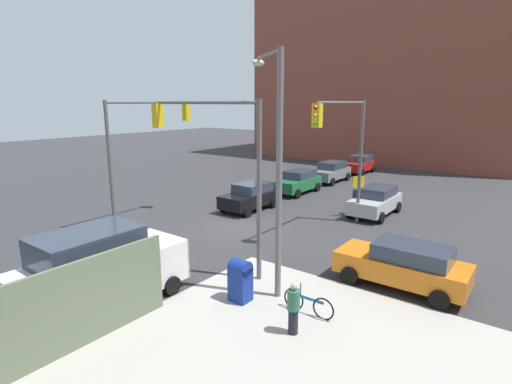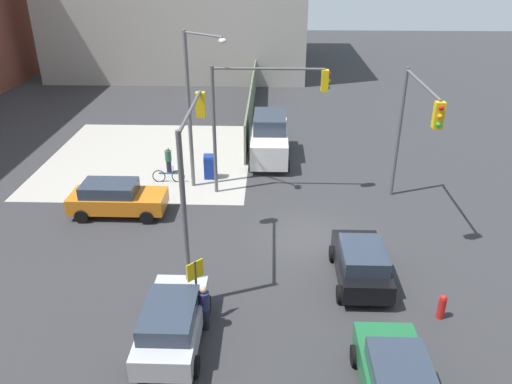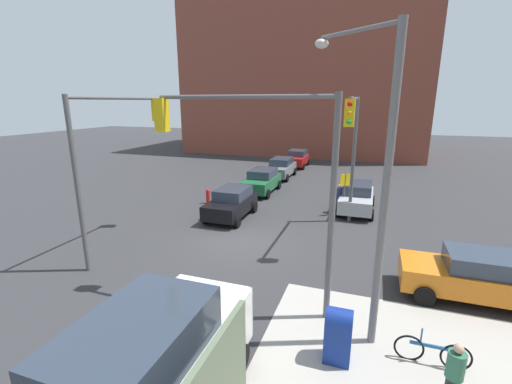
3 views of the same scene
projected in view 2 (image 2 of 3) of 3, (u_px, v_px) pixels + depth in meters
The scene contains 18 objects.
ground_plane at pixel (309, 239), 21.77m from camera, with size 120.00×120.00×0.00m, color #333335.
sidewalk_corner at pixel (150, 158), 30.09m from camera, with size 12.00×12.00×0.01m, color #ADA89E.
construction_fence at pixel (252, 95), 38.26m from camera, with size 21.79×0.12×2.40m, color #607056.
traffic_signal_nw_corner at pixel (192, 162), 17.62m from camera, with size 5.28×0.36×6.50m.
traffic_signal_se_corner at pixel (413, 121), 21.74m from camera, with size 5.50×0.36×6.50m.
traffic_signal_ne_corner at pixel (258, 105), 23.81m from camera, with size 0.36×5.62×6.50m.
street_lamp_corner at pixel (194, 101), 24.30m from camera, with size 1.83×2.19×8.00m.
warning_sign_two_way at pixel (196, 281), 16.33m from camera, with size 0.48×0.48×2.40m.
mailbox_blue at pixel (210, 165), 27.13m from camera, with size 0.56×0.64×1.43m.
fire_hydrant at pixel (442, 306), 16.95m from camera, with size 0.26×0.26×0.94m.
hatchback_green at pixel (398, 382), 13.54m from camera, with size 4.12×2.02×1.62m.
sedan_silver at pixel (172, 322), 15.72m from camera, with size 4.17×2.02×1.62m.
sedan_black at pixel (361, 263), 18.65m from camera, with size 3.87×2.02×1.62m.
hatchback_orange at pixel (116, 198), 23.43m from camera, with size 2.02×4.43×1.62m.
van_white_delivery at pixel (269, 138), 29.49m from camera, with size 5.40×2.32×2.62m.
pedestrian_crossing at pixel (204, 307), 16.30m from camera, with size 0.36×0.36×1.69m.
pedestrian_waiting at pixel (168, 160), 27.73m from camera, with size 0.36×0.36×1.54m.
bicycle_leaning_on_fence at pixel (169, 176), 26.84m from camera, with size 0.05×1.75×0.97m.
Camera 2 is at (-18.67, 1.69, 11.49)m, focal length 35.00 mm.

